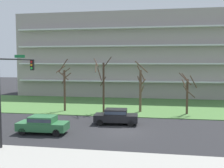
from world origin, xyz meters
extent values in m
plane|color=#232326|center=(0.00, 0.00, 0.00)|extent=(160.00, 160.00, 0.00)
cube|color=#99968E|center=(0.00, -8.00, 0.07)|extent=(80.00, 4.00, 0.15)
cube|color=#477238|center=(0.00, 14.00, 0.04)|extent=(80.00, 16.00, 0.08)
cube|color=#9E938C|center=(0.00, 28.21, 7.64)|extent=(45.40, 12.43, 15.28)
cube|color=silver|center=(0.00, 21.55, 3.06)|extent=(43.58, 0.90, 0.24)
cube|color=silver|center=(0.00, 21.55, 6.11)|extent=(43.58, 0.90, 0.24)
cube|color=silver|center=(0.00, 21.55, 9.17)|extent=(43.58, 0.90, 0.24)
cube|color=silver|center=(0.00, 21.55, 12.22)|extent=(43.58, 0.90, 0.24)
cylinder|color=#4C3828|center=(-8.57, 8.52, 2.67)|extent=(0.27, 0.27, 5.34)
cylinder|color=#4C3828|center=(-9.20, 8.87, 5.43)|extent=(0.85, 1.37, 0.92)
cylinder|color=#4C3828|center=(-8.37, 9.07, 4.55)|extent=(1.23, 0.53, 0.94)
cylinder|color=#4C3828|center=(-8.54, 9.06, 5.18)|extent=(1.16, 0.18, 0.90)
cylinder|color=#4C3828|center=(-8.71, 8.77, 4.06)|extent=(0.65, 0.43, 1.02)
cylinder|color=#4C3828|center=(-8.89, 9.00, 5.91)|extent=(1.12, 0.79, 1.76)
cylinder|color=#4C3828|center=(-8.49, 7.88, 4.67)|extent=(1.37, 0.28, 1.22)
cylinder|color=#423023|center=(-3.43, 8.45, 3.13)|extent=(0.26, 0.26, 6.27)
cylinder|color=#423023|center=(-4.28, 8.01, 6.29)|extent=(1.01, 1.80, 1.11)
cylinder|color=#423023|center=(-4.38, 8.27, 5.64)|extent=(0.48, 1.96, 1.10)
cylinder|color=#423023|center=(-3.12, 9.07, 6.25)|extent=(1.36, 0.78, 1.57)
cylinder|color=#423023|center=(-3.87, 8.12, 4.86)|extent=(0.81, 1.02, 1.63)
cylinder|color=#423023|center=(-3.55, 8.76, 3.91)|extent=(0.77, 0.38, 1.23)
cylinder|color=brown|center=(1.11, 9.44, 2.69)|extent=(0.32, 0.32, 5.38)
cylinder|color=brown|center=(0.94, 9.25, 4.13)|extent=(0.56, 0.53, 0.98)
cylinder|color=brown|center=(1.37, 9.56, 2.98)|extent=(0.43, 0.69, 0.85)
cylinder|color=brown|center=(1.20, 8.98, 4.99)|extent=(1.06, 0.34, 1.91)
cylinder|color=brown|center=(1.38, 9.78, 3.75)|extent=(0.85, 0.71, 1.00)
cylinder|color=brown|center=(1.25, 8.67, 5.76)|extent=(1.64, 0.44, 1.50)
cylinder|color=#4C3828|center=(6.79, 8.97, 2.16)|extent=(0.27, 0.27, 4.31)
cylinder|color=#4C3828|center=(7.41, 8.50, 4.01)|extent=(1.08, 1.40, 1.60)
cylinder|color=#4C3828|center=(6.34, 8.79, 3.83)|extent=(0.49, 1.02, 0.87)
cylinder|color=#4C3828|center=(7.04, 8.38, 2.64)|extent=(1.30, 0.65, 1.11)
cylinder|color=#4C3828|center=(6.45, 8.63, 4.54)|extent=(0.81, 0.83, 1.01)
cylinder|color=#4C3828|center=(6.57, 8.72, 3.14)|extent=(0.64, 0.58, 0.77)
cylinder|color=#4C3828|center=(6.43, 8.30, 4.36)|extent=(1.45, 0.86, 1.49)
cube|color=black|center=(-0.96, 2.50, 0.67)|extent=(4.49, 2.02, 0.70)
cube|color=black|center=(-0.96, 2.50, 1.29)|extent=(2.28, 1.77, 0.55)
cube|color=#2D3847|center=(-0.96, 2.50, 1.29)|extent=(2.24, 1.80, 0.30)
cylinder|color=black|center=(-2.46, 1.63, 0.32)|extent=(0.65, 0.25, 0.64)
cylinder|color=black|center=(-2.54, 3.21, 0.32)|extent=(0.65, 0.25, 0.64)
cylinder|color=black|center=(0.62, 1.79, 0.32)|extent=(0.65, 0.25, 0.64)
cylinder|color=black|center=(0.54, 3.37, 0.32)|extent=(0.65, 0.25, 0.64)
cube|color=#2D6B3D|center=(-6.86, -2.00, 0.67)|extent=(4.44, 1.89, 0.70)
cube|color=#2D6B3D|center=(-6.86, -2.00, 1.29)|extent=(2.23, 1.70, 0.55)
cube|color=#2D3847|center=(-6.86, -2.00, 1.29)|extent=(2.19, 1.74, 0.30)
cylinder|color=black|center=(-5.33, -1.18, 0.32)|extent=(0.64, 0.23, 0.64)
cylinder|color=black|center=(-5.30, -2.76, 0.32)|extent=(0.64, 0.23, 0.64)
cylinder|color=black|center=(-8.41, -1.24, 0.32)|extent=(0.64, 0.23, 0.64)
cylinder|color=black|center=(-8.38, -2.82, 0.32)|extent=(0.64, 0.23, 0.64)
cylinder|color=black|center=(-8.00, -3.87, 6.54)|extent=(0.12, 5.46, 0.12)
cube|color=black|center=(-8.00, -1.44, 6.04)|extent=(0.28, 0.28, 0.90)
sphere|color=red|center=(-8.00, -1.59, 6.34)|extent=(0.20, 0.20, 0.20)
sphere|color=#F2A519|center=(-8.00, -1.59, 6.06)|extent=(0.20, 0.20, 0.20)
sphere|color=green|center=(-8.00, -1.59, 5.78)|extent=(0.20, 0.20, 0.20)
cube|color=#197238|center=(-8.00, -3.60, 6.79)|extent=(0.90, 0.04, 0.24)
camera|label=1|loc=(2.94, -23.46, 6.28)|focal=41.87mm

